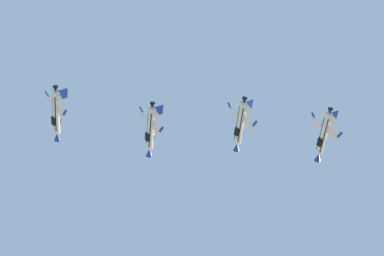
% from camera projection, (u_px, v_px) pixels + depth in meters
% --- Properties ---
extents(fighter_jet_lead, '(6.84, 15.97, 8.13)m').
position_uv_depth(fighter_jet_lead, '(56.00, 114.00, 156.53)').
color(fighter_jet_lead, white).
extents(fighter_jet_left_wing, '(6.46, 15.97, 8.40)m').
position_uv_depth(fighter_jet_left_wing, '(151.00, 130.00, 156.42)').
color(fighter_jet_left_wing, white).
extents(fighter_jet_right_wing, '(7.08, 15.97, 7.95)m').
position_uv_depth(fighter_jet_right_wing, '(240.00, 124.00, 158.60)').
color(fighter_jet_right_wing, white).
extents(fighter_jet_left_outer, '(6.47, 15.97, 8.39)m').
position_uv_depth(fighter_jet_left_outer, '(324.00, 135.00, 158.18)').
color(fighter_jet_left_outer, white).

